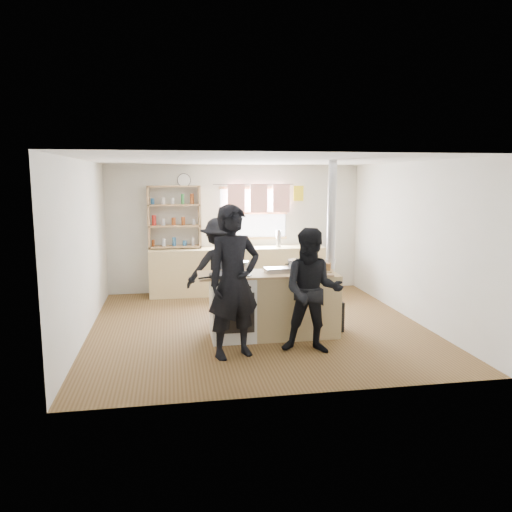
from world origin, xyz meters
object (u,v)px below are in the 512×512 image
stockpot_stove (242,266)px  person_near_right (312,291)px  skillet_greens (221,275)px  person_far (220,269)px  thermos (279,239)px  flue_heater (330,286)px  bread_board (323,268)px  cooking_island (274,305)px  roast_tray (277,270)px  person_near_left (234,282)px  stockpot_counter (297,266)px

stockpot_stove → person_near_right: person_near_right is taller
skillet_greens → person_far: person_far is taller
thermos → person_far: size_ratio=0.19×
person_near_right → thermos: bearing=101.6°
skillet_greens → flue_heater: bearing=13.2°
skillet_greens → stockpot_stove: stockpot_stove is taller
bread_board → skillet_greens: bearing=-172.9°
cooking_island → roast_tray: size_ratio=5.48×
flue_heater → person_near_left: bearing=-150.6°
roast_tray → skillet_greens: bearing=-165.7°
thermos → roast_tray: 2.85m
roast_tray → person_near_right: bearing=-66.3°
stockpot_counter → person_near_right: 0.73m
stockpot_stove → person_near_left: 0.87m
bread_board → person_near_left: 1.51m
person_near_right → person_far: person_far is taller
thermos → bread_board: 2.80m
flue_heater → person_far: (-1.54, 0.86, 0.15)m
cooking_island → skillet_greens: skillet_greens is taller
person_near_left → stockpot_counter: bearing=15.5°
thermos → flue_heater: flue_heater is taller
thermos → cooking_island: (-0.67, -2.77, -0.59)m
stockpot_counter → bread_board: size_ratio=0.77×
cooking_island → stockpot_counter: bearing=-1.8°
skillet_greens → flue_heater: 1.73m
roast_tray → stockpot_counter: stockpot_counter is taller
skillet_greens → flue_heater: flue_heater is taller
stockpot_stove → person_far: person_far is taller
person_near_left → thermos: bearing=49.6°
thermos → person_near_left: bearing=-110.9°
thermos → person_near_right: person_near_right is taller
bread_board → stockpot_counter: bearing=177.0°
stockpot_stove → flue_heater: (1.32, 0.03, -0.34)m
person_near_right → person_near_left: bearing=-164.4°
skillet_greens → flue_heater: (1.66, 0.39, -0.29)m
flue_heater → person_near_left: (-1.54, -0.87, 0.30)m
person_near_left → cooking_island: bearing=27.1°
roast_tray → stockpot_stove: (-0.48, 0.15, 0.04)m
cooking_island → stockpot_stove: stockpot_stove is taller
stockpot_stove → cooking_island: bearing=-17.9°
cooking_island → person_far: 1.27m
cooking_island → flue_heater: bearing=11.1°
stockpot_counter → person_near_left: (-0.98, -0.68, -0.05)m
person_near_left → person_far: size_ratio=1.18×
thermos → person_near_right: size_ratio=0.19×
thermos → person_near_left: person_near_left is taller
cooking_island → flue_heater: 0.92m
person_near_left → person_far: bearing=70.7°
person_far → person_near_left: bearing=89.6°
bread_board → person_far: (-1.36, 1.06, -0.17)m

